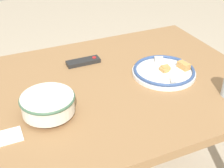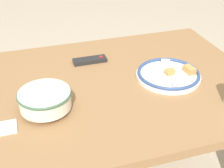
{
  "view_description": "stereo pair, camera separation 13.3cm",
  "coord_description": "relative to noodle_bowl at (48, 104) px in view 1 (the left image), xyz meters",
  "views": [
    {
      "loc": [
        -0.47,
        -1.1,
        1.49
      ],
      "look_at": [
        -0.01,
        -0.07,
        0.78
      ],
      "focal_mm": 50.0,
      "sensor_mm": 36.0,
      "label": 1
    },
    {
      "loc": [
        -0.35,
        -1.15,
        1.49
      ],
      "look_at": [
        -0.01,
        -0.07,
        0.78
      ],
      "focal_mm": 50.0,
      "sensor_mm": 36.0,
      "label": 2
    }
  ],
  "objects": [
    {
      "name": "dining_table",
      "position": [
        0.3,
        0.11,
        -0.13
      ],
      "size": [
        1.37,
        0.97,
        0.73
      ],
      "color": "olive",
      "rests_on": "ground_plane"
    },
    {
      "name": "noodle_bowl",
      "position": [
        0.0,
        0.0,
        0.0
      ],
      "size": [
        0.21,
        0.21,
        0.09
      ],
      "color": "silver",
      "rests_on": "dining_table"
    },
    {
      "name": "food_plate",
      "position": [
        0.58,
        0.08,
        -0.03
      ],
      "size": [
        0.3,
        0.3,
        0.05
      ],
      "color": "white",
      "rests_on": "dining_table"
    },
    {
      "name": "tv_remote",
      "position": [
        0.26,
        0.34,
        -0.04
      ],
      "size": [
        0.17,
        0.06,
        0.02
      ],
      "rotation": [
        0.0,
        0.0,
        4.71
      ],
      "color": "black",
      "rests_on": "dining_table"
    },
    {
      "name": "folded_napkin",
      "position": [
        -0.18,
        -0.07,
        -0.05
      ],
      "size": [
        0.12,
        0.08,
        0.01
      ],
      "color": "white",
      "rests_on": "dining_table"
    }
  ]
}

